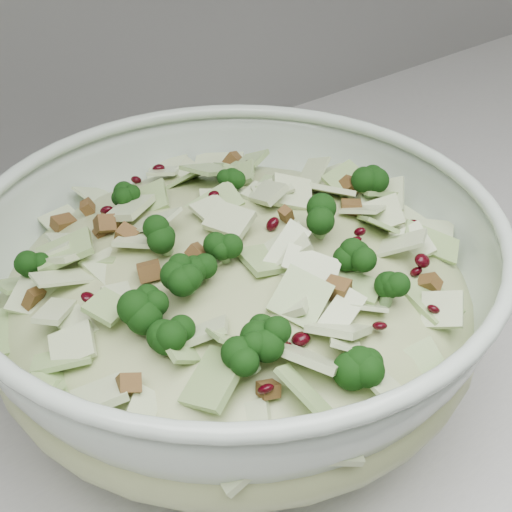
{
  "coord_description": "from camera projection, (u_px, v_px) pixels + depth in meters",
  "views": [
    {
      "loc": [
        -0.82,
        1.29,
        1.3
      ],
      "look_at": [
        -0.57,
        1.61,
        1.01
      ],
      "focal_mm": 50.0,
      "sensor_mm": 36.0,
      "label": 1
    }
  ],
  "objects": [
    {
      "name": "mixing_bowl",
      "position": [
        236.0,
        300.0,
        0.51
      ],
      "size": [
        0.46,
        0.46,
        0.15
      ],
      "rotation": [
        0.0,
        0.0,
        0.32
      ],
      "color": "silver",
      "rests_on": "counter"
    },
    {
      "name": "salad",
      "position": [
        235.0,
        273.0,
        0.5
      ],
      "size": [
        0.48,
        0.48,
        0.15
      ],
      "rotation": [
        0.0,
        0.0,
        0.63
      ],
      "color": "#BCC486",
      "rests_on": "mixing_bowl"
    },
    {
      "name": "counter",
      "position": [
        497.0,
        381.0,
        1.17
      ],
      "size": [
        3.6,
        0.6,
        0.9
      ],
      "primitive_type": "cube",
      "color": "#B4B3AF",
      "rests_on": "floor"
    }
  ]
}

